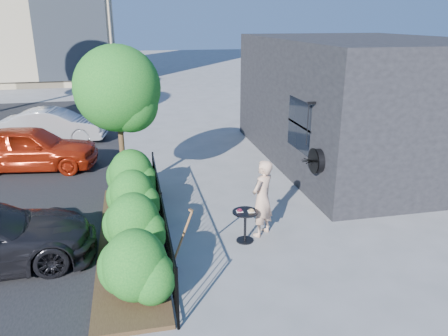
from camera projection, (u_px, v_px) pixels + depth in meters
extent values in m
plane|color=gray|center=(230.00, 232.00, 9.87)|extent=(120.00, 120.00, 0.00)
cube|color=black|center=(361.00, 100.00, 14.47)|extent=(6.00, 9.00, 4.00)
cube|color=black|center=(299.00, 125.00, 12.00)|extent=(0.04, 1.60, 1.40)
cube|color=black|center=(300.00, 125.00, 12.00)|extent=(0.05, 1.70, 0.06)
cylinder|color=black|center=(317.00, 161.00, 10.77)|extent=(0.18, 0.60, 0.60)
cylinder|color=black|center=(313.00, 161.00, 10.75)|extent=(0.03, 0.64, 0.64)
cube|color=black|center=(312.00, 103.00, 10.79)|extent=(0.25, 0.06, 0.06)
cylinder|color=black|center=(308.00, 125.00, 10.95)|extent=(0.02, 0.02, 1.05)
cylinder|color=black|center=(177.00, 299.00, 6.61)|extent=(0.05, 0.05, 1.10)
cylinder|color=black|center=(162.00, 216.00, 9.39)|extent=(0.05, 0.05, 1.10)
cylinder|color=black|center=(154.00, 171.00, 12.16)|extent=(0.05, 0.05, 1.10)
cube|color=black|center=(161.00, 194.00, 9.22)|extent=(0.03, 6.00, 0.03)
cube|color=black|center=(163.00, 235.00, 9.53)|extent=(0.03, 6.00, 0.03)
cylinder|color=black|center=(177.00, 295.00, 6.71)|extent=(0.02, 0.02, 1.04)
cylinder|color=black|center=(175.00, 288.00, 6.89)|extent=(0.02, 0.02, 1.04)
cylinder|color=black|center=(174.00, 281.00, 7.08)|extent=(0.02, 0.02, 1.04)
cylinder|color=black|center=(173.00, 274.00, 7.26)|extent=(0.02, 0.02, 1.04)
cylinder|color=black|center=(172.00, 268.00, 7.45)|extent=(0.02, 0.02, 1.04)
cylinder|color=black|center=(170.00, 262.00, 7.63)|extent=(0.02, 0.02, 1.04)
cylinder|color=black|center=(169.00, 256.00, 7.82)|extent=(0.02, 0.02, 1.04)
cylinder|color=black|center=(168.00, 250.00, 8.00)|extent=(0.02, 0.02, 1.04)
cylinder|color=black|center=(167.00, 245.00, 8.19)|extent=(0.02, 0.02, 1.04)
cylinder|color=black|center=(166.00, 240.00, 8.37)|extent=(0.02, 0.02, 1.04)
cylinder|color=black|center=(166.00, 235.00, 8.56)|extent=(0.02, 0.02, 1.04)
cylinder|color=black|center=(165.00, 231.00, 8.74)|extent=(0.02, 0.02, 1.04)
cylinder|color=black|center=(164.00, 226.00, 8.93)|extent=(0.02, 0.02, 1.04)
cylinder|color=black|center=(163.00, 222.00, 9.11)|extent=(0.02, 0.02, 1.04)
cylinder|color=black|center=(162.00, 218.00, 9.30)|extent=(0.02, 0.02, 1.04)
cylinder|color=black|center=(162.00, 214.00, 9.48)|extent=(0.02, 0.02, 1.04)
cylinder|color=black|center=(161.00, 210.00, 9.67)|extent=(0.02, 0.02, 1.04)
cylinder|color=black|center=(160.00, 207.00, 9.85)|extent=(0.02, 0.02, 1.04)
cylinder|color=black|center=(160.00, 203.00, 10.04)|extent=(0.02, 0.02, 1.04)
cylinder|color=black|center=(159.00, 200.00, 10.22)|extent=(0.02, 0.02, 1.04)
cylinder|color=black|center=(158.00, 197.00, 10.41)|extent=(0.02, 0.02, 1.04)
cylinder|color=black|center=(158.00, 194.00, 10.59)|extent=(0.02, 0.02, 1.04)
cylinder|color=black|center=(157.00, 191.00, 10.77)|extent=(0.02, 0.02, 1.04)
cylinder|color=black|center=(157.00, 188.00, 10.96)|extent=(0.02, 0.02, 1.04)
cylinder|color=black|center=(156.00, 185.00, 11.14)|extent=(0.02, 0.02, 1.04)
cylinder|color=black|center=(156.00, 182.00, 11.33)|extent=(0.02, 0.02, 1.04)
cylinder|color=black|center=(155.00, 180.00, 11.51)|extent=(0.02, 0.02, 1.04)
cylinder|color=black|center=(155.00, 177.00, 11.70)|extent=(0.02, 0.02, 1.04)
cylinder|color=black|center=(154.00, 175.00, 11.88)|extent=(0.02, 0.02, 1.04)
cylinder|color=black|center=(154.00, 172.00, 12.07)|extent=(0.02, 0.02, 1.04)
cube|color=#382616|center=(130.00, 240.00, 9.41)|extent=(1.30, 6.00, 0.08)
ellipsoid|color=#145A1C|center=(135.00, 267.00, 7.19)|extent=(1.10, 1.10, 1.24)
ellipsoid|color=#145A1C|center=(134.00, 225.00, 8.67)|extent=(1.10, 1.10, 1.24)
ellipsoid|color=#145A1C|center=(132.00, 196.00, 10.05)|extent=(1.10, 1.10, 1.24)
ellipsoid|color=#145A1C|center=(132.00, 176.00, 11.35)|extent=(1.10, 1.10, 1.24)
cylinder|color=#3F2B19|center=(122.00, 152.00, 11.61)|extent=(0.14, 0.14, 2.40)
sphere|color=#145A1C|center=(117.00, 91.00, 11.07)|extent=(2.20, 2.20, 2.20)
sphere|color=#145A1C|center=(131.00, 105.00, 11.06)|extent=(1.43, 1.43, 1.43)
cylinder|color=black|center=(245.00, 212.00, 9.26)|extent=(0.56, 0.56, 0.03)
cylinder|color=black|center=(245.00, 227.00, 9.37)|extent=(0.06, 0.06, 0.67)
cylinder|color=black|center=(245.00, 240.00, 9.48)|extent=(0.37, 0.37, 0.03)
cube|color=white|center=(240.00, 211.00, 9.25)|extent=(0.15, 0.15, 0.01)
cube|color=white|center=(251.00, 212.00, 9.24)|extent=(0.15, 0.15, 0.01)
torus|color=#440B23|center=(240.00, 210.00, 9.25)|extent=(0.12, 0.12, 0.04)
torus|color=tan|center=(251.00, 211.00, 9.23)|extent=(0.12, 0.12, 0.04)
imported|color=tan|center=(262.00, 198.00, 9.50)|extent=(0.75, 0.73, 1.74)
cylinder|color=brown|center=(182.00, 238.00, 8.16)|extent=(0.45, 0.04, 1.11)
cube|color=gray|center=(174.00, 267.00, 8.32)|extent=(0.11, 0.17, 0.24)
cylinder|color=brown|center=(191.00, 210.00, 8.02)|extent=(0.10, 0.09, 0.06)
imported|color=#A4230D|center=(30.00, 148.00, 13.76)|extent=(4.33, 2.20, 1.41)
imported|color=#A7A7AB|center=(55.00, 125.00, 17.00)|extent=(4.03, 1.89, 1.28)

